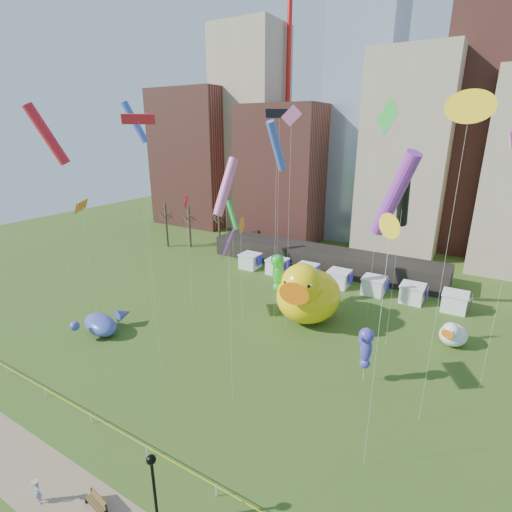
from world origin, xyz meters
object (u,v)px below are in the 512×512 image
Objects in this scene: whale_inflatable at (102,323)px; seahorse_purple at (366,345)px; seahorse_green at (277,270)px; lamppost at (154,483)px; small_duck at (453,334)px; park_bench at (97,502)px; woman at (37,493)px; big_duck at (307,293)px.

seahorse_purple is at bearing 26.97° from whale_inflatable.
seahorse_green is 27.93m from lamppost.
seahorse_green is 20.74m from whale_inflatable.
seahorse_purple is (12.99, -7.83, -2.02)m from seahorse_green.
park_bench is at bearing -101.21° from small_duck.
woman is (-7.18, -2.74, -2.35)m from lamppost.
seahorse_purple is at bearing -47.20° from big_duck.
seahorse_green reaches higher than seahorse_purple.
seahorse_green is 1.14× the size of whale_inflatable.
big_duck is at bearing 92.44° from woman.
whale_inflatable is (-33.69, -17.14, -0.25)m from small_duck.
seahorse_green is 28.75m from park_bench.
seahorse_purple reaches higher than small_duck.
small_duck is at bearing -2.27° from seahorse_green.
whale_inflatable is 3.79× the size of park_bench.
big_duck is 27.26m from lamppost.
seahorse_purple reaches higher than lamppost.
small_duck is 32.59m from lamppost.
park_bench is at bearing -99.70° from seahorse_purple.
lamppost is (-6.23, -19.14, -0.60)m from seahorse_purple.
lamppost is (3.84, 1.13, 2.68)m from park_bench.
seahorse_green reaches higher than park_bench.
whale_inflatable is 4.25× the size of woman.
big_duck is 30.28m from woman.
woman is (-0.43, -29.71, -4.97)m from seahorse_green.
park_bench is at bearing 36.21° from woman.
woman is at bearing -104.25° from big_duck.
big_duck reaches higher than lamppost.
lamppost is at bearing 31.47° from woman.
lamppost is at bearing -17.02° from whale_inflatable.
small_duck is 2.54× the size of woman.
seahorse_green is 4.86× the size of woman.
lamppost reaches higher than woman.
small_duck reaches higher than park_bench.
small_duck is at bearing 4.96° from big_duck.
big_duck is 23.35m from whale_inflatable.
big_duck reaches higher than seahorse_green.
small_duck is at bearing 71.18° from park_bench.
whale_inflatable is (-27.51, -6.20, -2.71)m from seahorse_purple.
lamppost is at bearing 25.12° from park_bench.
seahorse_green is at bearing 104.60° from park_bench.
woman is (14.10, -15.68, -0.25)m from whale_inflatable.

